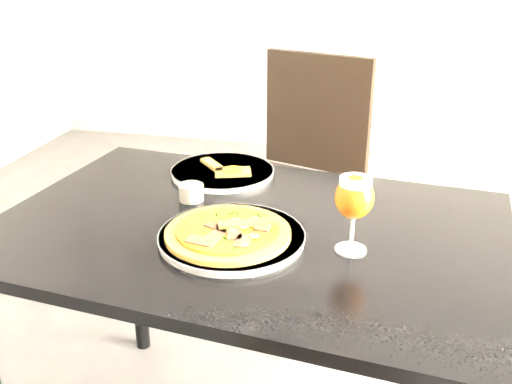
% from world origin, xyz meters
% --- Properties ---
extents(dining_table, '(1.28, 0.92, 0.75)m').
position_xyz_m(dining_table, '(-0.32, 0.19, 0.66)').
color(dining_table, black).
rests_on(dining_table, ground).
extents(chair_far, '(0.57, 0.57, 0.99)m').
position_xyz_m(chair_far, '(-0.33, 1.05, 0.55)').
color(chair_far, black).
rests_on(chair_far, ground).
extents(plate_main, '(0.37, 0.37, 0.02)m').
position_xyz_m(plate_main, '(-0.34, 0.10, 0.76)').
color(plate_main, white).
rests_on(plate_main, dining_table).
extents(pizza, '(0.28, 0.28, 0.03)m').
position_xyz_m(pizza, '(-0.34, 0.09, 0.78)').
color(pizza, '#A46827').
rests_on(pizza, plate_main).
extents(plate_second, '(0.33, 0.33, 0.02)m').
position_xyz_m(plate_second, '(-0.47, 0.49, 0.76)').
color(plate_second, white).
rests_on(plate_second, dining_table).
extents(crust_scraps, '(0.18, 0.14, 0.01)m').
position_xyz_m(crust_scraps, '(-0.46, 0.47, 0.77)').
color(crust_scraps, '#A46827').
rests_on(crust_scraps, plate_second).
extents(loose_crust, '(0.13, 0.05, 0.01)m').
position_xyz_m(loose_crust, '(-0.35, 0.22, 0.75)').
color(loose_crust, '#A46827').
rests_on(loose_crust, dining_table).
extents(sauce_cup, '(0.06, 0.06, 0.04)m').
position_xyz_m(sauce_cup, '(-0.50, 0.29, 0.77)').
color(sauce_cup, '#B6B5A4').
rests_on(sauce_cup, dining_table).
extents(beer_glass, '(0.08, 0.08, 0.17)m').
position_xyz_m(beer_glass, '(-0.07, 0.11, 0.88)').
color(beer_glass, silver).
rests_on(beer_glass, dining_table).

